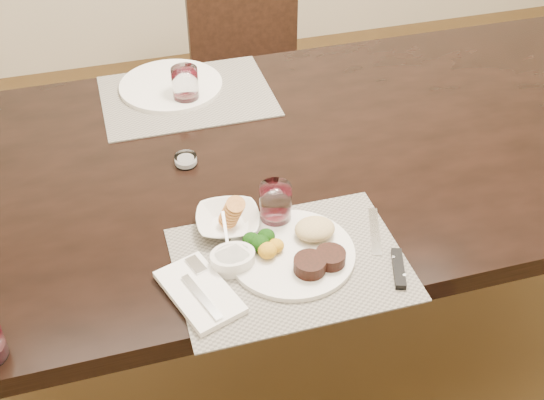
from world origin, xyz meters
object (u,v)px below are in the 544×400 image
object	(u,v)px
dinner_plate	(298,250)
cracker_bowl	(228,221)
wine_glass_near	(276,206)
far_plate	(171,85)
chair_far	(251,59)
steak_knife	(393,259)

from	to	relation	value
dinner_plate	cracker_bowl	world-z (taller)	cracker_bowl
dinner_plate	wine_glass_near	xyz separation A→B (m)	(-0.01, 0.11, 0.03)
dinner_plate	far_plate	xyz separation A→B (m)	(-0.14, 0.73, -0.01)
chair_far	dinner_plate	xyz separation A→B (m)	(-0.23, -1.29, 0.27)
dinner_plate	wine_glass_near	world-z (taller)	wine_glass_near
steak_knife	far_plate	distance (m)	0.86
dinner_plate	wine_glass_near	size ratio (longest dim) A/B	2.76
cracker_bowl	wine_glass_near	xyz separation A→B (m)	(0.10, -0.01, 0.02)
dinner_plate	cracker_bowl	bearing A→B (deg)	110.63
chair_far	far_plate	distance (m)	0.71
chair_far	cracker_bowl	bearing A→B (deg)	-106.74
chair_far	steak_knife	distance (m)	1.38
cracker_bowl	far_plate	bearing A→B (deg)	91.84
cracker_bowl	wine_glass_near	world-z (taller)	wine_glass_near
cracker_bowl	steak_knife	bearing A→B (deg)	-32.87
dinner_plate	cracker_bowl	distance (m)	0.17
cracker_bowl	far_plate	size ratio (longest dim) A/B	0.54
dinner_plate	chair_far	bearing A→B (deg)	56.49
cracker_bowl	far_plate	world-z (taller)	cracker_bowl
wine_glass_near	far_plate	distance (m)	0.63
chair_far	cracker_bowl	distance (m)	1.25
steak_knife	cracker_bowl	xyz separation A→B (m)	(-0.30, 0.19, 0.01)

